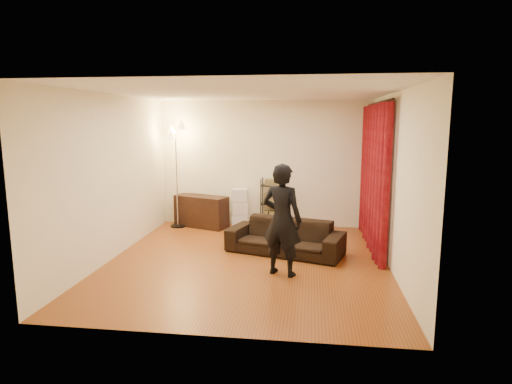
# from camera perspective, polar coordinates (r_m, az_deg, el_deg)

# --- Properties ---
(floor) EXTENTS (5.00, 5.00, 0.00)m
(floor) POSITION_cam_1_polar(r_m,az_deg,el_deg) (7.10, -1.13, -9.18)
(floor) COLOR brown
(floor) RESTS_ON ground
(ceiling) EXTENTS (5.00, 5.00, 0.00)m
(ceiling) POSITION_cam_1_polar(r_m,az_deg,el_deg) (6.74, -1.20, 13.14)
(ceiling) COLOR white
(ceiling) RESTS_ON ground
(wall_back) EXTENTS (5.00, 0.00, 5.00)m
(wall_back) POSITION_cam_1_polar(r_m,az_deg,el_deg) (9.25, 1.13, 3.78)
(wall_back) COLOR #FBF3CE
(wall_back) RESTS_ON ground
(wall_front) EXTENTS (5.00, 0.00, 5.00)m
(wall_front) POSITION_cam_1_polar(r_m,az_deg,el_deg) (4.37, -6.03, -2.76)
(wall_front) COLOR #FBF3CE
(wall_front) RESTS_ON ground
(wall_left) EXTENTS (0.00, 5.00, 5.00)m
(wall_left) POSITION_cam_1_polar(r_m,az_deg,el_deg) (7.46, -18.54, 1.90)
(wall_left) COLOR #FBF3CE
(wall_left) RESTS_ON ground
(wall_right) EXTENTS (0.00, 5.00, 5.00)m
(wall_right) POSITION_cam_1_polar(r_m,az_deg,el_deg) (6.83, 17.86, 1.27)
(wall_right) COLOR #FBF3CE
(wall_right) RESTS_ON ground
(curtain_rod) EXTENTS (0.04, 2.65, 0.04)m
(curtain_rod) POSITION_cam_1_polar(r_m,az_deg,el_deg) (7.86, 16.11, 11.38)
(curtain_rod) COLOR black
(curtain_rod) RESTS_ON wall_right
(curtain) EXTENTS (0.22, 2.65, 2.55)m
(curtain) POSITION_cam_1_polar(r_m,az_deg,el_deg) (7.92, 15.53, 1.92)
(curtain) COLOR maroon
(curtain) RESTS_ON ground
(sofa) EXTENTS (2.12, 1.32, 0.58)m
(sofa) POSITION_cam_1_polar(r_m,az_deg,el_deg) (7.44, 3.89, -5.98)
(sofa) COLOR black
(sofa) RESTS_ON ground
(person) EXTENTS (0.71, 0.59, 1.67)m
(person) POSITION_cam_1_polar(r_m,az_deg,el_deg) (6.29, 3.49, -3.73)
(person) COLOR black
(person) RESTS_ON ground
(media_cabinet) EXTENTS (1.24, 0.81, 0.68)m
(media_cabinet) POSITION_cam_1_polar(r_m,az_deg,el_deg) (9.32, -7.29, -2.56)
(media_cabinet) COLOR black
(media_cabinet) RESTS_ON ground
(storage_boxes) EXTENTS (0.37, 0.31, 0.83)m
(storage_boxes) POSITION_cam_1_polar(r_m,az_deg,el_deg) (9.27, -2.16, -2.07)
(storage_boxes) COLOR silver
(storage_boxes) RESTS_ON ground
(wire_shelf) EXTENTS (0.57, 0.48, 1.07)m
(wire_shelf) POSITION_cam_1_polar(r_m,az_deg,el_deg) (9.11, 2.28, -1.50)
(wire_shelf) COLOR black
(wire_shelf) RESTS_ON ground
(floor_lamp) EXTENTS (0.46, 0.46, 2.21)m
(floor_lamp) POSITION_cam_1_polar(r_m,az_deg,el_deg) (9.25, -10.54, 2.09)
(floor_lamp) COLOR silver
(floor_lamp) RESTS_ON ground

